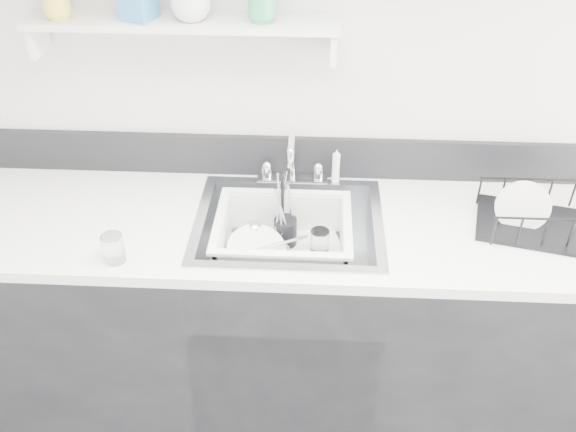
# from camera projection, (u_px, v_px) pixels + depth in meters

# --- Properties ---
(room_shell) EXTENTS (3.50, 3.00, 2.60)m
(room_shell) POSITION_uv_depth(u_px,v_px,m) (263.00, 140.00, 0.98)
(room_shell) COLOR silver
(room_shell) RESTS_ON ground
(counter_run) EXTENTS (3.20, 0.62, 0.92)m
(counter_run) POSITION_uv_depth(u_px,v_px,m) (289.00, 317.00, 2.35)
(counter_run) COLOR black
(counter_run) RESTS_ON ground
(backsplash) EXTENTS (3.20, 0.02, 0.16)m
(backsplash) POSITION_uv_depth(u_px,v_px,m) (293.00, 157.00, 2.27)
(backsplash) COLOR black
(backsplash) RESTS_ON counter_run
(sink) EXTENTS (0.64, 0.52, 0.20)m
(sink) POSITION_uv_depth(u_px,v_px,m) (289.00, 242.00, 2.13)
(sink) COLOR silver
(sink) RESTS_ON counter_run
(faucet) EXTENTS (0.26, 0.18, 0.23)m
(faucet) POSITION_uv_depth(u_px,v_px,m) (292.00, 169.00, 2.24)
(faucet) COLOR silver
(faucet) RESTS_ON counter_run
(side_sprayer) EXTENTS (0.03, 0.03, 0.14)m
(side_sprayer) POSITION_uv_depth(u_px,v_px,m) (336.00, 166.00, 2.23)
(side_sprayer) COLOR white
(side_sprayer) RESTS_ON counter_run
(wall_shelf) EXTENTS (1.00, 0.16, 0.12)m
(wall_shelf) POSITION_uv_depth(u_px,v_px,m) (182.00, 25.00, 1.93)
(wall_shelf) COLOR silver
(wall_shelf) RESTS_ON room_shell
(wash_tub) EXTENTS (0.55, 0.48, 0.18)m
(wash_tub) POSITION_uv_depth(u_px,v_px,m) (283.00, 240.00, 2.12)
(wash_tub) COLOR white
(wash_tub) RESTS_ON sink
(plate_stack) EXTENTS (0.25, 0.24, 0.10)m
(plate_stack) POSITION_uv_depth(u_px,v_px,m) (259.00, 256.00, 2.12)
(plate_stack) COLOR white
(plate_stack) RESTS_ON wash_tub
(utensil_cup) EXTENTS (0.08, 0.08, 0.28)m
(utensil_cup) POSITION_uv_depth(u_px,v_px,m) (285.00, 230.00, 2.19)
(utensil_cup) COLOR black
(utensil_cup) RESTS_ON wash_tub
(ladle) EXTENTS (0.28, 0.30, 0.09)m
(ladle) POSITION_uv_depth(u_px,v_px,m) (268.00, 246.00, 2.15)
(ladle) COLOR silver
(ladle) RESTS_ON wash_tub
(tumbler_in_tub) EXTENTS (0.08, 0.08, 0.10)m
(tumbler_in_tub) POSITION_uv_depth(u_px,v_px,m) (320.00, 242.00, 2.15)
(tumbler_in_tub) COLOR white
(tumbler_in_tub) RESTS_ON wash_tub
(tumbler_counter) EXTENTS (0.08, 0.08, 0.09)m
(tumbler_counter) POSITION_uv_depth(u_px,v_px,m) (113.00, 248.00, 1.89)
(tumbler_counter) COLOR white
(tumbler_counter) RESTS_ON counter_run
(dish_rack) EXTENTS (0.41, 0.34, 0.12)m
(dish_rack) POSITION_uv_depth(u_px,v_px,m) (535.00, 211.00, 2.02)
(dish_rack) COLOR black
(dish_rack) RESTS_ON counter_run
(bowl_small) EXTENTS (0.10, 0.10, 0.03)m
(bowl_small) POSITION_uv_depth(u_px,v_px,m) (304.00, 262.00, 2.12)
(bowl_small) COLOR white
(bowl_small) RESTS_ON wash_tub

